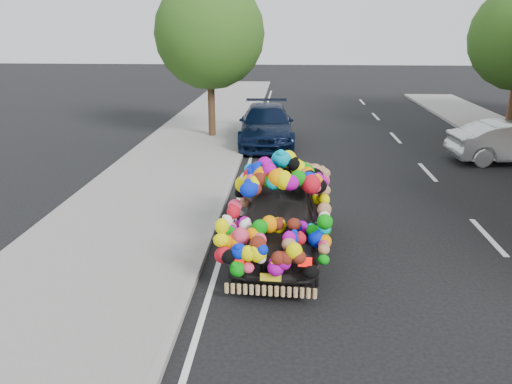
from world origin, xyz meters
TOP-DOWN VIEW (x-y plane):
  - ground at (0.00, 0.00)m, footprint 100.00×100.00m
  - sidewalk at (-4.30, 0.00)m, footprint 4.00×60.00m
  - kerb at (-2.35, 0.00)m, footprint 0.15×60.00m
  - lane_markings at (3.60, 0.00)m, footprint 6.00×50.00m
  - tree_near_sidewalk at (-3.80, 9.50)m, footprint 4.20×4.20m
  - plush_art_car at (-0.85, -1.04)m, footprint 2.18×4.24m
  - navy_sedan at (-1.58, 8.66)m, footprint 2.25×5.06m

SIDE VIEW (x-z plane):
  - ground at x=0.00m, z-range 0.00..0.00m
  - lane_markings at x=3.60m, z-range 0.00..0.01m
  - sidewalk at x=-4.30m, z-range 0.00..0.12m
  - kerb at x=-2.35m, z-range 0.00..0.13m
  - navy_sedan at x=-1.58m, z-range 0.00..1.44m
  - plush_art_car at x=-0.85m, z-range 0.02..2.01m
  - tree_near_sidewalk at x=-3.80m, z-range 0.96..7.09m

